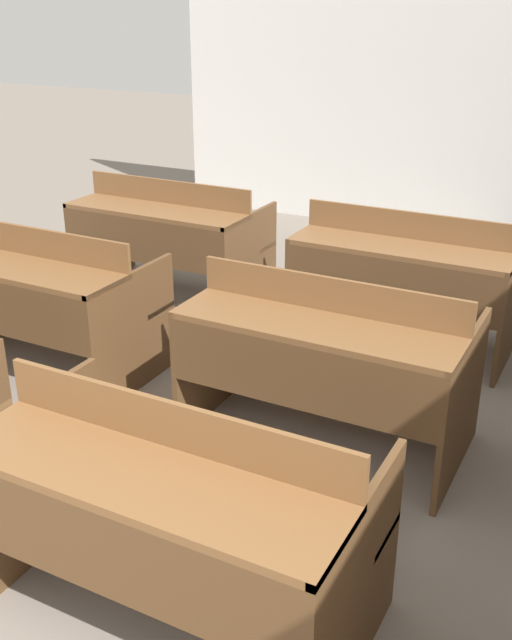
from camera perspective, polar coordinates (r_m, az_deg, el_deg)
The scene contains 6 objects.
wall_back at distance 6.95m, azimuth 16.99°, elevation 17.96°, with size 5.82×0.06×2.99m.
bench_front_center at distance 2.59m, azimuth -6.46°, elevation -14.03°, with size 1.32×0.76×0.86m.
bench_second_left at distance 4.48m, azimuth -16.39°, elevation 1.89°, with size 1.32×0.76×0.86m.
bench_second_center at distance 3.57m, azimuth 5.34°, elevation -2.79°, with size 1.32×0.76×0.86m.
bench_third_left at distance 5.45m, azimuth -6.71°, elevation 6.49°, with size 1.32×0.76×0.86m.
bench_third_center at distance 4.70m, azimuth 11.28°, elevation 3.41°, with size 1.32×0.76×0.86m.
Camera 1 is at (1.38, 0.03, 2.03)m, focal length 42.00 mm.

